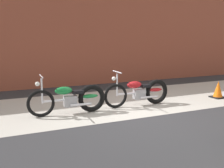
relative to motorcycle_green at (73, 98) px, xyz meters
The scene contains 6 objects.
ground_plane 1.93m from the motorcycle_green, 34.23° to the right, with size 80.00×80.00×0.00m, color #2D2D30.
sidewalk_slab 1.75m from the motorcycle_green, 23.89° to the left, with size 36.00×3.50×0.01m, color #B2ADA3.
brick_building_wall 4.81m from the motorcycle_green, 69.38° to the left, with size 36.00×0.50×4.58m, color brown.
motorcycle_green is the anchor object (origin of this frame).
motorcycle_red 2.04m from the motorcycle_green, ahead, with size 2.01×0.58×1.03m.
traffic_cone 4.81m from the motorcycle_green, ahead, with size 0.40×0.40×0.55m.
Camera 1 is at (-3.41, -5.42, 1.93)m, focal length 42.97 mm.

